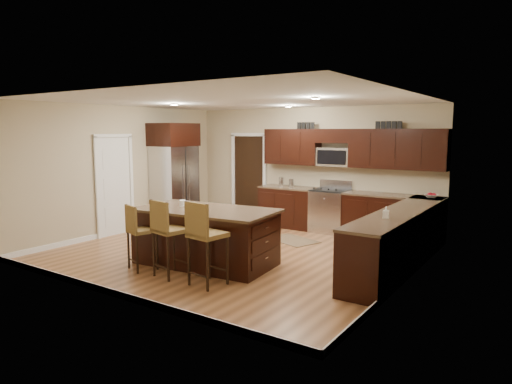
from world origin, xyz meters
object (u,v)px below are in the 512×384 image
Objects in this scene: island at (206,238)px; stool_right at (204,234)px; range at (330,210)px; stool_mid at (167,229)px; refrigerator at (174,174)px; stool_left at (138,230)px.

island is 1.14m from stool_right.
stool_right is (0.01, -4.20, 0.28)m from range.
stool_mid is at bearing -99.55° from range.
stool_mid is (-0.03, -0.85, 0.30)m from island.
stool_right reaches higher than stool_mid.
stool_mid is at bearing -173.04° from stool_right.
stool_mid reaches higher than island.
island is 2.01× the size of stool_right.
refrigerator reaches higher than island.
range is 4.40m from stool_left.
stool_mid is (-0.71, -4.20, 0.25)m from range.
stool_mid is at bearing -47.80° from refrigerator.
stool_mid is 0.72m from stool_right.
stool_left is at bearing -133.98° from island.
stool_right is 0.51× the size of refrigerator.
stool_left is at bearing -107.69° from range.
refrigerator reaches higher than stool_left.
refrigerator reaches higher than stool_right.
range is 3.42m from island.
island is at bearing 70.08° from stool_left.
island is 1.09m from stool_left.
stool_right reaches higher than range.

